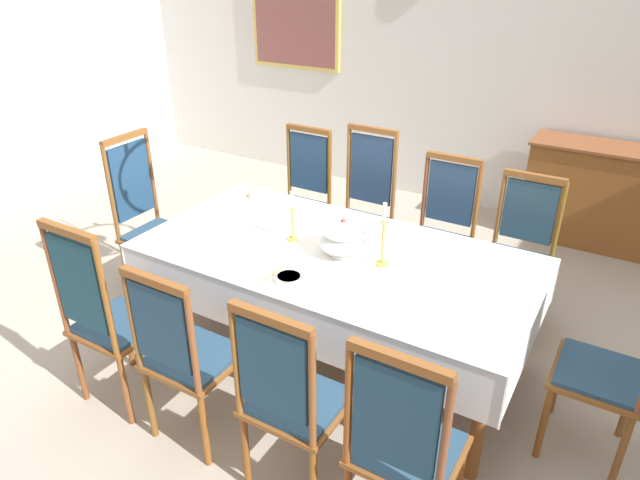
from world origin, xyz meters
The scene contains 23 objects.
ground centered at (0.00, 0.00, -0.02)m, with size 8.23×5.62×0.04m, color #A59B8A.
back_wall centered at (0.00, 2.85, 1.51)m, with size 8.23×0.08×3.02m, color silver.
dining_table centered at (0.00, -0.06, 0.69)m, with size 2.34×1.18×0.76m.
tablecloth centered at (0.00, -0.06, 0.70)m, with size 2.36×1.20×0.31m.
chair_south_a centered at (-0.88, -1.06, 0.60)m, with size 0.44×0.42×1.18m.
chair_north_a centered at (-0.88, 0.93, 0.58)m, with size 0.44×0.42×1.13m.
chair_south_b centered at (-0.31, -1.05, 0.56)m, with size 0.44×0.42×1.07m.
chair_north_b centered at (-0.31, 0.94, 0.61)m, with size 0.44×0.42×1.21m.
chair_south_c centered at (0.32, -1.05, 0.57)m, with size 0.44×0.42×1.10m.
chair_north_c centered at (0.32, 0.93, 0.57)m, with size 0.44×0.42×1.10m.
chair_south_d centered at (0.88, -1.05, 0.58)m, with size 0.44×0.42×1.12m.
chair_north_d centered at (0.88, 0.93, 0.56)m, with size 0.44×0.42×1.07m.
chair_head_west centered at (-1.58, -0.06, 0.61)m, with size 0.42×0.44×1.23m.
chair_head_east centered at (1.58, -0.06, 0.61)m, with size 0.42×0.44×1.21m.
soup_tureen centered at (0.05, -0.06, 0.88)m, with size 0.29×0.29×0.23m.
candlestick_west centered at (-0.30, -0.06, 0.90)m, with size 0.07×0.07×0.33m.
candlestick_east centered at (0.30, -0.06, 0.93)m, with size 0.07×0.07×0.39m.
bowl_near_left centered at (-0.89, 0.39, 0.78)m, with size 0.15×0.15×0.03m.
bowl_near_right centered at (-0.06, -0.47, 0.78)m, with size 0.16×0.16×0.03m.
spoon_primary centered at (-1.00, 0.41, 0.77)m, with size 0.05×0.18×0.01m.
spoon_secondary centered at (-0.17, -0.45, 0.77)m, with size 0.04×0.18×0.01m.
sideboard centered at (1.30, 2.53, 0.45)m, with size 1.44×0.48×0.90m.
framed_painting centered at (-2.11, 2.79, 1.69)m, with size 1.10×0.05×0.99m.
Camera 1 is at (1.43, -2.66, 2.38)m, focal length 31.70 mm.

